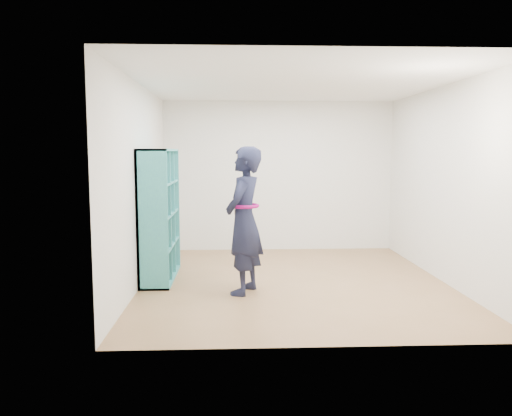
{
  "coord_description": "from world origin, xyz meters",
  "views": [
    {
      "loc": [
        -0.79,
        -6.48,
        1.72
      ],
      "look_at": [
        -0.49,
        0.3,
        0.96
      ],
      "focal_mm": 35.0,
      "sensor_mm": 36.0,
      "label": 1
    }
  ],
  "objects": [
    {
      "name": "wall_left",
      "position": [
        -2.0,
        0.0,
        1.3
      ],
      "size": [
        0.02,
        4.5,
        2.6
      ],
      "primitive_type": "cube",
      "color": "silver",
      "rests_on": "floor"
    },
    {
      "name": "floor",
      "position": [
        0.0,
        0.0,
        0.0
      ],
      "size": [
        4.5,
        4.5,
        0.0
      ],
      "primitive_type": "plane",
      "color": "olive",
      "rests_on": "ground"
    },
    {
      "name": "wall_right",
      "position": [
        2.0,
        0.0,
        1.3
      ],
      "size": [
        0.02,
        4.5,
        2.6
      ],
      "primitive_type": "cube",
      "color": "silver",
      "rests_on": "floor"
    },
    {
      "name": "bookshelf",
      "position": [
        -1.83,
        0.29,
        0.86
      ],
      "size": [
        0.39,
        1.32,
        1.77
      ],
      "color": "teal",
      "rests_on": "floor"
    },
    {
      "name": "ceiling",
      "position": [
        0.0,
        0.0,
        2.6
      ],
      "size": [
        4.5,
        4.5,
        0.0
      ],
      "primitive_type": "plane",
      "color": "white",
      "rests_on": "wall_back"
    },
    {
      "name": "wall_front",
      "position": [
        0.0,
        -2.25,
        1.3
      ],
      "size": [
        4.0,
        0.02,
        2.6
      ],
      "primitive_type": "cube",
      "color": "silver",
      "rests_on": "floor"
    },
    {
      "name": "wall_back",
      "position": [
        0.0,
        2.25,
        1.3
      ],
      "size": [
        4.0,
        0.02,
        2.6
      ],
      "primitive_type": "cube",
      "color": "silver",
      "rests_on": "floor"
    },
    {
      "name": "smartphone",
      "position": [
        -0.77,
        -0.37,
        1.02
      ],
      "size": [
        0.04,
        0.09,
        0.13
      ],
      "rotation": [
        0.28,
        0.0,
        -0.32
      ],
      "color": "silver",
      "rests_on": "person"
    },
    {
      "name": "person",
      "position": [
        -0.67,
        -0.49,
        0.9
      ],
      "size": [
        0.63,
        0.76,
        1.79
      ],
      "rotation": [
        0.0,
        0.0,
        -1.93
      ],
      "color": "black",
      "rests_on": "floor"
    }
  ]
}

